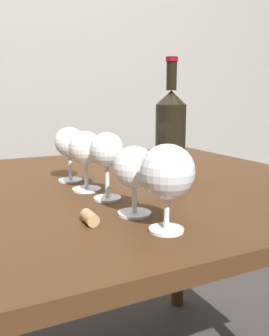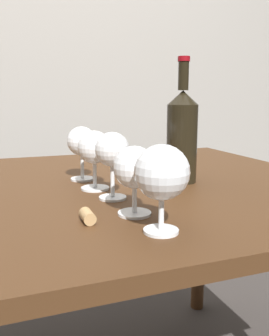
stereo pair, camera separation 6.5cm
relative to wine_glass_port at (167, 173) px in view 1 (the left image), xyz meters
name	(u,v)px [view 1 (the left image)]	position (x,y,z in m)	size (l,w,h in m)	color
back_wall	(7,25)	(-0.02, 1.58, 0.49)	(5.00, 0.08, 2.60)	gray
dining_table	(86,216)	(-0.02, 0.37, -0.18)	(1.25, 0.98, 0.72)	#472B16
wine_glass_port	(167,173)	(0.00, 0.00, 0.00)	(0.09, 0.09, 0.14)	white
wine_glass_pinot	(134,169)	(-0.01, 0.10, -0.01)	(0.08, 0.08, 0.13)	white
wine_glass_empty	(105,152)	(-0.02, 0.22, 0.01)	(0.07, 0.07, 0.14)	white
wine_glass_amber	(86,150)	(-0.03, 0.31, 0.00)	(0.08, 0.08, 0.14)	white
wine_glass_merlot	(69,143)	(-0.04, 0.42, 0.00)	(0.08, 0.08, 0.14)	white
wine_bottle	(170,134)	(0.20, 0.31, 0.03)	(0.08, 0.08, 0.31)	black
cork	(90,218)	(-0.10, 0.09, -0.08)	(0.02, 0.02, 0.04)	tan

